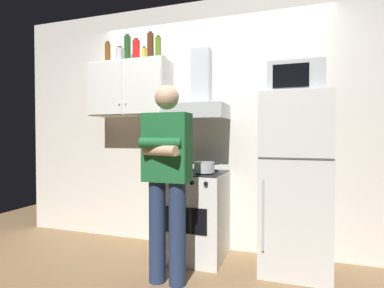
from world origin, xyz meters
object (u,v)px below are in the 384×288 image
(bottle_spice_jar, at_px, (144,54))
(bottle_soda_red, at_px, (136,51))
(bottle_wine_green, at_px, (127,49))
(upper_cabinet, at_px, (131,89))
(microwave, at_px, (295,79))
(cooking_pot, at_px, (204,167))
(bottle_canister_steel, at_px, (120,56))
(bottle_olive_oil, at_px, (158,49))
(bottle_beer_brown, at_px, (108,53))
(refrigerator, at_px, (295,183))
(bottle_rum_dark, at_px, (150,47))
(person_standing, at_px, (167,175))
(range_hood, at_px, (199,100))
(stove_oven, at_px, (195,214))

(bottle_spice_jar, xyz_separation_m, bottle_soda_red, (-0.10, -0.00, 0.05))
(bottle_wine_green, bearing_deg, upper_cabinet, -19.05)
(microwave, distance_m, cooking_pot, 1.16)
(bottle_canister_steel, xyz_separation_m, bottle_olive_oil, (0.50, -0.04, 0.03))
(bottle_beer_brown, xyz_separation_m, bottle_olive_oil, (0.62, 0.02, 0.00))
(cooking_pot, relative_size, bottle_wine_green, 0.94)
(upper_cabinet, relative_size, refrigerator, 0.56)
(bottle_rum_dark, bearing_deg, person_standing, -55.17)
(refrigerator, height_order, bottle_beer_brown, bottle_beer_brown)
(bottle_canister_steel, bearing_deg, bottle_rum_dark, -8.51)
(range_hood, bearing_deg, bottle_rum_dark, -177.79)
(bottle_soda_red, bearing_deg, bottle_canister_steel, 165.36)
(bottle_olive_oil, bearing_deg, stove_oven, -16.00)
(microwave, relative_size, cooking_pot, 1.60)
(cooking_pot, relative_size, bottle_rum_dark, 0.98)
(bottle_beer_brown, distance_m, bottle_spice_jar, 0.47)
(microwave, height_order, cooking_pot, microwave)
(bottle_beer_brown, height_order, bottle_rum_dark, bottle_rum_dark)
(person_standing, relative_size, bottle_olive_oil, 6.21)
(microwave, xyz_separation_m, bottle_wine_green, (-1.80, 0.12, 0.46))
(range_hood, xyz_separation_m, bottle_olive_oil, (-0.46, 0.01, 0.58))
(cooking_pot, distance_m, bottle_rum_dark, 1.46)
(upper_cabinet, distance_m, bottle_canister_steel, 0.43)
(bottle_olive_oil, relative_size, bottle_wine_green, 0.82)
(bottle_rum_dark, bearing_deg, range_hood, 2.21)
(bottle_beer_brown, xyz_separation_m, bottle_soda_red, (0.37, -0.01, -0.00))
(cooking_pot, bearing_deg, person_standing, -110.30)
(bottle_soda_red, bearing_deg, bottle_wine_green, 163.65)
(bottle_wine_green, bearing_deg, range_hood, -1.07)
(stove_oven, bearing_deg, bottle_soda_red, 171.77)
(bottle_olive_oil, distance_m, bottle_wine_green, 0.39)
(upper_cabinet, height_order, bottle_soda_red, bottle_soda_red)
(cooking_pot, bearing_deg, microwave, 9.57)
(refrigerator, distance_m, bottle_beer_brown, 2.46)
(bottle_canister_steel, bearing_deg, upper_cabinet, -14.62)
(bottle_canister_steel, height_order, bottle_spice_jar, bottle_canister_steel)
(upper_cabinet, height_order, bottle_wine_green, bottle_wine_green)
(upper_cabinet, xyz_separation_m, microwave, (1.75, -0.11, -0.01))
(range_hood, bearing_deg, upper_cabinet, -179.91)
(stove_oven, distance_m, cooking_pot, 0.52)
(stove_oven, height_order, bottle_spice_jar, bottle_spice_jar)
(stove_oven, distance_m, bottle_beer_brown, 2.05)
(bottle_spice_jar, bearing_deg, microwave, -3.12)
(stove_oven, xyz_separation_m, cooking_pot, (0.13, -0.12, 0.49))
(refrigerator, distance_m, bottle_canister_steel, 2.35)
(upper_cabinet, distance_m, bottle_olive_oil, 0.54)
(bottle_spice_jar, relative_size, bottle_soda_red, 0.61)
(refrigerator, height_order, bottle_wine_green, bottle_wine_green)
(bottle_spice_jar, distance_m, bottle_olive_oil, 0.17)
(upper_cabinet, distance_m, person_standing, 1.35)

